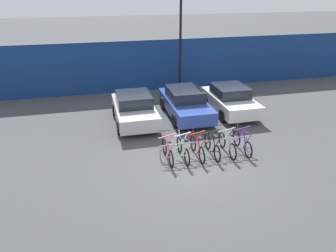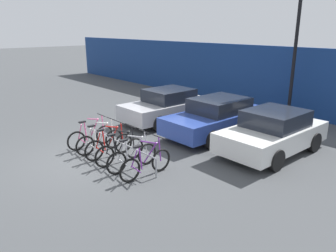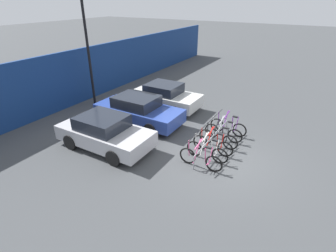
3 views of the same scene
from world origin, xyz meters
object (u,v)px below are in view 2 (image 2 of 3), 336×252
bicycle_purple (146,163)px  car_white (273,132)px  bicycle_white (100,141)px  bicycle_red (109,145)px  car_blue (218,117)px  bicycle_black (120,151)px  bicycle_pink (91,136)px  car_silver (168,106)px  lamp_post (296,42)px  bike_rack (119,144)px  bicycle_silver (132,157)px

bicycle_purple → car_white: (1.26, 4.12, 0.31)m
bicycle_white → bicycle_red: (0.57, 0.00, 0.00)m
car_blue → bicycle_black: bearing=-92.0°
bicycle_black → bicycle_purple: same height
bicycle_pink → bicycle_black: bearing=2.7°
bicycle_pink → car_blue: bearing=68.1°
car_silver → car_white: 4.97m
car_silver → lamp_post: 5.82m
bicycle_red → bicycle_black: same height
bike_rack → bicycle_black: bicycle_black is taller
bike_rack → bicycle_red: (-0.35, -0.15, -0.11)m
lamp_post → bicycle_white: bearing=-104.7°
bicycle_pink → bicycle_black: size_ratio=1.00×
bicycle_pink → car_silver: bearing=102.1°
bike_rack → bicycle_red: size_ratio=2.10×
bicycle_red → bicycle_purple: (1.87, 0.00, 0.00)m
bicycle_white → bicycle_red: 0.57m
bicycle_white → bicycle_silver: (1.81, 0.00, 0.00)m
bike_rack → bicycle_purple: bearing=-5.6°
bike_rack → bicycle_white: (-0.92, -0.15, -0.11)m
bicycle_black → car_silver: (-2.44, 4.01, 0.31)m
bicycle_red → car_blue: car_blue is taller
bicycle_white → bicycle_silver: 1.81m
bicycle_purple → bicycle_silver: bearing=177.3°
bicycle_pink → bicycle_white: bearing=2.7°
bicycle_black → bicycle_silver: 0.63m
car_blue → lamp_post: (0.77, 3.76, 2.62)m
car_blue → lamp_post: 4.65m
bicycle_red → car_blue: 4.29m
bicycle_red → lamp_post: bearing=79.4°
bicycle_silver → car_silver: 5.06m
car_blue → car_white: size_ratio=1.11×
bicycle_white → car_silver: car_silver is taller
car_blue → lamp_post: bearing=78.4°
car_white → bicycle_black: bearing=-121.5°
car_blue → car_white: same height
bicycle_red → car_silver: 4.42m
lamp_post → car_silver: bearing=-130.3°
bicycle_black → bicycle_pink: bearing=179.0°
bike_rack → car_silver: size_ratio=0.90×
bike_rack → car_blue: bearing=84.3°
bicycle_purple → car_blue: 4.37m
bike_rack → car_blue: (0.41, 4.07, 0.21)m
bicycle_pink → lamp_post: size_ratio=0.29×
bicycle_silver → lamp_post: lamp_post is taller
bicycle_pink → bicycle_purple: same height
car_silver → car_white: size_ratio=1.03×
bicycle_purple → car_white: 4.32m
bicycle_silver → car_silver: car_silver is taller
bicycle_black → bicycle_red: bearing=179.0°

